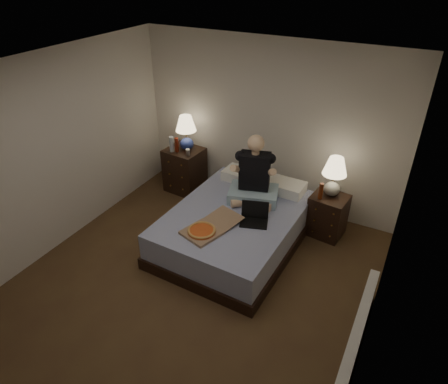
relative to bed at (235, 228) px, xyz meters
The scene contains 18 objects.
floor 1.04m from the bed, 95.91° to the right, with size 4.00×4.50×0.00m, color brown.
ceiling 2.46m from the bed, 95.91° to the right, with size 4.00×4.50×0.00m, color white.
wall_back 1.60m from the bed, 94.77° to the left, with size 4.00×2.50×0.00m, color silver.
wall_left 2.53m from the bed, 154.47° to the right, with size 4.50×2.50×0.00m, color silver.
wall_right 2.36m from the bed, 27.92° to the right, with size 4.50×2.50×0.00m, color silver.
bed is the anchor object (origin of this frame).
nightstand_left 1.65m from the bed, 146.38° to the left, with size 0.56×0.50×0.73m, color black.
nightstand_right 1.31m from the bed, 38.14° to the left, with size 0.47×0.42×0.61m, color black.
lamp_left 1.79m from the bed, 144.58° to the left, with size 0.32×0.32×0.56m, color navy, non-canonical shape.
lamp_right 1.48m from the bed, 40.15° to the left, with size 0.32×0.32×0.56m, color gray, non-canonical shape.
water_bottle 1.78m from the bed, 152.86° to the left, with size 0.07×0.07×0.25m, color #B3BECA.
soda_can 1.53m from the bed, 147.18° to the left, with size 0.07×0.07×0.10m, color #BBBAB5.
beer_bottle_left 1.73m from the bed, 150.63° to the left, with size 0.06×0.06×0.23m, color #601C0D.
beer_bottle_right 1.25m from the bed, 37.49° to the left, with size 0.06×0.06×0.23m, color #5C230D.
person 0.83m from the bed, 78.55° to the left, with size 0.66×0.52×0.93m, color black, non-canonical shape.
laptop 0.51m from the bed, 18.23° to the right, with size 0.34×0.28×0.24m, color black, non-canonical shape.
pizza_box 0.68m from the bed, 103.67° to the right, with size 0.40×0.76×0.08m, color #A28061, non-canonical shape.
radiator 2.05m from the bed, 27.17° to the right, with size 0.10×1.60×0.40m, color white.
Camera 1 is at (2.00, -2.86, 3.46)m, focal length 32.00 mm.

